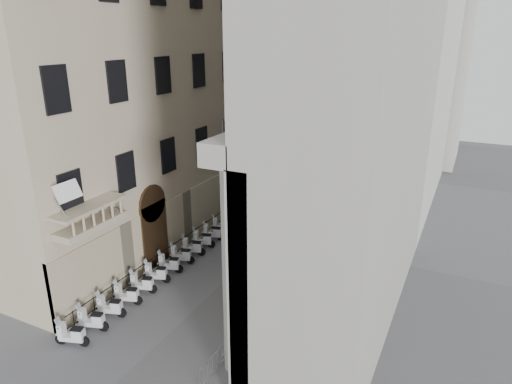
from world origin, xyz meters
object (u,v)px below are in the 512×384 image
pedestrian_b (364,174)px  security_tent (274,181)px  street_lamp (227,165)px  info_kiosk (255,208)px  scooter_0 (73,345)px  pedestrian_a (292,195)px

pedestrian_b → security_tent: bearing=86.2°
street_lamp → info_kiosk: (1.28, 2.26, -4.08)m
security_tent → street_lamp: size_ratio=0.53×
security_tent → info_kiosk: bearing=-127.6°
pedestrian_b → street_lamp: bearing=83.2°
scooter_0 → pedestrian_a: pedestrian_a is taller
info_kiosk → pedestrian_b: bearing=59.4°
security_tent → info_kiosk: (-1.00, -1.30, -2.05)m
street_lamp → info_kiosk: street_lamp is taller
security_tent → pedestrian_a: bearing=80.7°
scooter_0 → security_tent: size_ratio=0.34×
info_kiosk → pedestrian_a: size_ratio=0.97×
street_lamp → info_kiosk: 4.83m
scooter_0 → street_lamp: 16.71m
info_kiosk → pedestrian_b: 14.84m
scooter_0 → security_tent: security_tent is taller
security_tent → info_kiosk: 2.63m
security_tent → pedestrian_b: size_ratio=2.83×
scooter_0 → security_tent: 19.83m
security_tent → pedestrian_b: bearing=69.8°
info_kiosk → pedestrian_b: info_kiosk is taller
scooter_0 → info_kiosk: bearing=-21.1°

